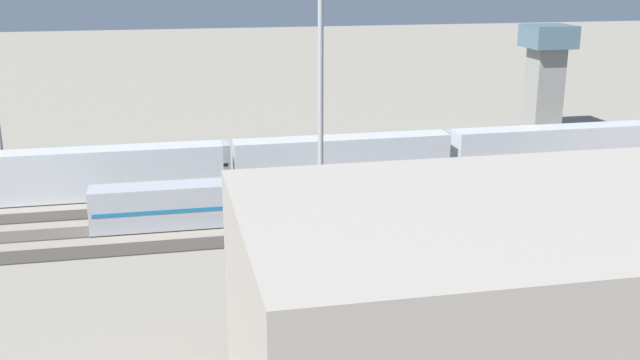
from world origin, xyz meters
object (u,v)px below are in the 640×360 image
object	(u,v)px
train_on_track_1	(343,160)
control_tower	(546,71)
train_on_track_3	(352,194)
light_mast_1	(321,32)
train_on_track_0	(342,154)

from	to	relation	value
train_on_track_1	control_tower	xyz separation A→B (m)	(-33.03, -19.06, 5.89)
train_on_track_3	light_mast_1	size ratio (longest dim) A/B	1.69
train_on_track_0	train_on_track_3	distance (m)	15.24
train_on_track_1	light_mast_1	bearing A→B (deg)	70.89
train_on_track_0	control_tower	xyz separation A→B (m)	(-31.85, -14.06, 6.50)
control_tower	train_on_track_1	bearing A→B (deg)	29.99
control_tower	train_on_track_3	bearing A→B (deg)	40.05
control_tower	train_on_track_0	bearing A→B (deg)	23.82
train_on_track_1	control_tower	size ratio (longest dim) A/B	4.87
train_on_track_3	train_on_track_1	distance (m)	10.14
train_on_track_0	train_on_track_3	world-z (taller)	same
train_on_track_1	light_mast_1	size ratio (longest dim) A/B	2.56
train_on_track_3	control_tower	distance (m)	45.62
light_mast_1	train_on_track_0	bearing A→B (deg)	-107.84
train_on_track_0	train_on_track_3	bearing A→B (deg)	79.74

